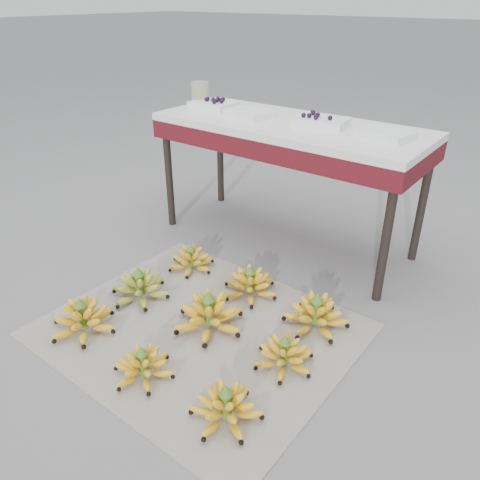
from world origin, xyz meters
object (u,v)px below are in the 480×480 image
Objects in this scene: bunch_back_right at (316,315)px; tray_far_left at (213,105)px; bunch_front_right at (226,408)px; bunch_back_left at (191,260)px; bunch_front_left at (83,319)px; tray_right at (321,122)px; tray_left at (249,113)px; newspaper_mat at (200,330)px; tray_far_right at (385,134)px; bunch_back_center at (250,285)px; bunch_front_center at (143,366)px; glass_jar at (200,94)px; bunch_mid_center at (209,315)px; vendor_table at (289,137)px; bunch_mid_left at (140,287)px; bunch_mid_right at (284,355)px.

bunch_back_right is 1.15× the size of tray_far_left.
bunch_back_left is at bearing 135.75° from bunch_front_right.
bunch_front_left is 1.09× the size of tray_right.
bunch_back_right is 1.09× the size of tray_left.
newspaper_mat is 0.50m from bunch_front_right.
tray_far_left reaches higher than bunch_front_left.
bunch_front_right is 1.78m from tray_far_left.
bunch_back_right is at bearing -86.82° from tray_far_right.
bunch_back_center reaches higher than bunch_front_right.
bunch_front_center is 2.27× the size of glass_jar.
bunch_mid_center is at bearing -88.91° from tray_right.
tray_left is (0.29, -0.04, -0.00)m from tray_far_left.
vendor_table is 0.20m from tray_right.
bunch_mid_left reaches higher than newspaper_mat.
tray_left and tray_far_right have the same top height.
tray_far_right is (-0.06, 0.90, 0.66)m from bunch_mid_right.
bunch_mid_center is 0.31m from bunch_back_center.
bunch_back_right is at bearing -47.77° from vendor_table.
bunch_back_right is 1.53m from glass_jar.
bunch_back_center is 1.23× the size of tray_far_right.
tray_far_right reaches higher than bunch_back_right.
bunch_back_center is at bearing 19.19° from bunch_back_left.
bunch_front_center is at bearing 1.77° from bunch_front_left.
bunch_mid_center is at bearing -18.49° from bunch_back_left.
bunch_mid_center is 1.19× the size of tray_far_right.
bunch_front_left is 1.01× the size of bunch_front_center.
bunch_mid_right is at bearing 21.51° from bunch_front_center.
bunch_front_right is (0.79, 0.00, -0.01)m from bunch_front_left.
bunch_front_left is at bearing -141.91° from newspaper_mat.
glass_jar is (-1.21, 1.27, 0.71)m from bunch_front_right.
tray_right is (0.40, 0.07, 0.00)m from tray_left.
bunch_back_center is (-0.00, 0.69, 0.01)m from bunch_front_center.
bunch_front_center is at bearing -74.16° from bunch_back_center.
vendor_table is at bearing 122.75° from bunch_back_center.
bunch_mid_right is at bearing -46.76° from tray_left.
tray_left is at bearing 146.82° from bunch_mid_right.
tray_right is at bearing 106.49° from bunch_back_center.
bunch_front_left is 1.16× the size of bunch_front_right.
glass_jar is at bearing 130.18° from newspaper_mat.
tray_far_left reaches higher than bunch_back_right.
tray_far_left is (-0.32, 0.58, 0.67)m from bunch_back_left.
tray_far_left is at bearing 127.54° from bunch_front_right.
bunch_front_center is 1.05× the size of bunch_back_right.
bunch_front_left is (-0.39, -0.31, 0.06)m from newspaper_mat.
tray_far_left is 0.90× the size of tray_right.
bunch_front_left is 1.37m from tray_left.
bunch_front_center is at bearing -92.58° from bunch_mid_center.
bunch_back_right reaches higher than bunch_mid_left.
bunch_back_center is (0.39, -0.01, 0.01)m from bunch_back_left.
glass_jar reaches higher than tray_far_left.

